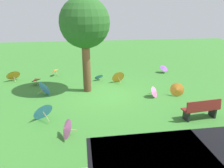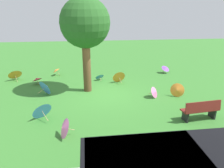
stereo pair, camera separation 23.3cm
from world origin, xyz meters
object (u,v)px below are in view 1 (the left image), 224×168
at_px(shade_tree, 85,24).
at_px(parasol_orange_0, 55,71).
at_px(parasol_orange_1, 13,75).
at_px(parasol_blue_2, 42,111).
at_px(parasol_pink_2, 66,129).
at_px(parasol_red_0, 36,80).
at_px(parasol_pink_1, 155,92).
at_px(parasol_purple_1, 164,68).
at_px(parasol_blue_3, 99,76).
at_px(parasol_orange_2, 118,76).
at_px(parasol_orange_3, 177,90).
at_px(parasol_blue_0, 46,87).
at_px(park_bench, 201,109).

xyz_separation_m(shade_tree, parasol_orange_0, (2.16, -3.14, -3.30)).
relative_size(shade_tree, parasol_orange_1, 4.80).
height_order(parasol_blue_2, parasol_pink_2, parasol_blue_2).
bearing_deg(parasol_orange_1, parasol_red_0, 147.39).
xyz_separation_m(parasol_pink_1, parasol_purple_1, (-2.10, -4.20, 0.08)).
height_order(parasol_pink_1, parasol_blue_3, parasol_pink_1).
relative_size(parasol_orange_2, parasol_orange_3, 1.14).
bearing_deg(shade_tree, parasol_blue_0, 7.36).
bearing_deg(parasol_orange_2, parasol_red_0, -2.43).
bearing_deg(parasol_pink_1, parasol_orange_0, -38.70).
relative_size(park_bench, parasol_blue_2, 1.65).
xyz_separation_m(parasol_orange_0, parasol_blue_2, (-0.19, 6.19, 0.03)).
height_order(park_bench, parasol_blue_0, park_bench).
distance_m(parasol_orange_1, parasol_pink_1, 9.07).
height_order(parasol_orange_1, parasol_blue_2, parasol_blue_2).
bearing_deg(parasol_orange_1, parasol_pink_1, 154.88).
height_order(parasol_orange_2, parasol_orange_3, parasol_orange_2).
height_order(parasol_blue_0, parasol_pink_2, parasol_blue_0).
xyz_separation_m(park_bench, parasol_purple_1, (-0.96, -6.73, -0.09)).
relative_size(parasol_blue_0, parasol_orange_3, 1.18).
xyz_separation_m(parasol_blue_0, parasol_pink_1, (-5.75, 1.12, -0.13)).
xyz_separation_m(shade_tree, parasol_orange_1, (4.70, -2.44, -3.27)).
bearing_deg(parasol_blue_2, parasol_pink_1, -163.32).
relative_size(parasol_orange_3, parasol_blue_2, 0.80).
distance_m(parasol_red_0, parasol_pink_1, 7.19).
bearing_deg(parasol_purple_1, parasol_orange_1, 1.92).
xyz_separation_m(parasol_orange_1, parasol_blue_2, (-2.73, 5.49, 0.00)).
bearing_deg(parasol_pink_2, parasol_purple_1, -131.62).
distance_m(parasol_blue_2, parasol_pink_2, 1.84).
bearing_deg(park_bench, parasol_orange_3, -91.00).
height_order(parasol_orange_1, parasol_blue_3, parasol_orange_1).
distance_m(parasol_orange_0, parasol_pink_2, 7.80).
distance_m(shade_tree, parasol_orange_0, 5.04).
height_order(parasol_red_0, parasol_blue_2, parasol_blue_2).
bearing_deg(parasol_red_0, parasol_pink_2, 110.11).
height_order(park_bench, shade_tree, shade_tree).
bearing_deg(park_bench, parasol_red_0, -34.66).
xyz_separation_m(park_bench, parasol_orange_0, (6.82, -7.08, -0.08)).
height_order(parasol_blue_0, parasol_orange_3, parasol_blue_0).
xyz_separation_m(parasol_orange_3, parasol_blue_2, (6.67, 1.62, 0.04)).
xyz_separation_m(parasol_blue_0, parasol_pink_2, (-1.33, 4.27, -0.06)).
distance_m(shade_tree, parasol_blue_3, 3.94).
distance_m(parasol_blue_0, parasol_pink_1, 5.86).
height_order(parasol_orange_2, parasol_pink_1, parasol_orange_2).
distance_m(park_bench, parasol_red_0, 9.43).
bearing_deg(parasol_blue_3, parasol_blue_0, 34.67).
distance_m(park_bench, parasol_orange_2, 5.82).
bearing_deg(parasol_purple_1, parasol_orange_0, -2.59).
distance_m(parasol_orange_0, parasol_orange_1, 2.63).
xyz_separation_m(park_bench, parasol_pink_2, (5.57, 0.62, -0.10)).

